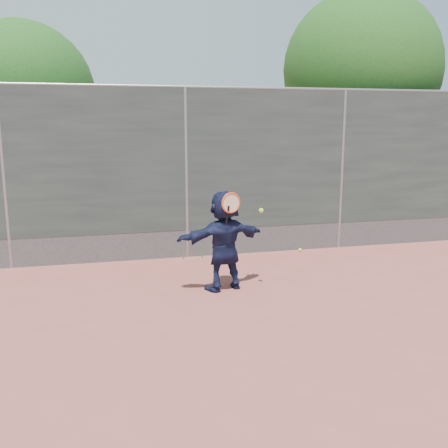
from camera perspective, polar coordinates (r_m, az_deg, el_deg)
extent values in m
plane|color=#9E4C42|center=(5.90, 1.70, -12.43)|extent=(80.00, 80.00, 0.00)
imported|color=#151A3A|center=(7.19, 0.00, -1.90)|extent=(1.42, 0.74, 1.46)
sphere|color=#C7F636|center=(9.57, 8.68, -2.94)|extent=(0.07, 0.07, 0.07)
cube|color=#38423D|center=(8.84, -4.35, 7.27)|extent=(20.00, 0.04, 2.50)
cube|color=slate|center=(9.08, -4.20, -2.22)|extent=(20.00, 0.03, 0.50)
cylinder|color=gray|center=(8.84, -4.47, 15.37)|extent=(20.00, 0.05, 0.05)
cylinder|color=gray|center=(8.88, -23.85, 4.73)|extent=(0.06, 0.06, 3.00)
cylinder|color=gray|center=(8.86, -4.32, 5.66)|extent=(0.06, 0.06, 3.00)
cylinder|color=gray|center=(9.81, 13.32, 5.94)|extent=(0.06, 0.06, 3.00)
torus|color=#ED4616|center=(6.90, 0.80, 2.43)|extent=(0.29, 0.09, 0.29)
cylinder|color=beige|center=(6.90, 0.80, 2.43)|extent=(0.24, 0.07, 0.25)
cylinder|color=black|center=(6.94, 0.35, 0.81)|extent=(0.06, 0.13, 0.33)
sphere|color=#C7F636|center=(7.08, 4.27, 1.55)|extent=(0.07, 0.07, 0.07)
cylinder|color=#382314|center=(12.47, 14.86, 6.05)|extent=(0.28, 0.28, 2.60)
sphere|color=#23561C|center=(12.48, 15.41, 16.57)|extent=(3.60, 3.60, 3.60)
sphere|color=#23561C|center=(12.98, 17.76, 14.63)|extent=(2.52, 2.52, 2.52)
cylinder|color=#382314|center=(11.87, -21.28, 4.43)|extent=(0.28, 0.28, 2.20)
sphere|color=#23561C|center=(11.82, -21.97, 13.73)|extent=(3.00, 3.00, 3.00)
sphere|color=#23561C|center=(11.94, -18.81, 12.46)|extent=(2.10, 2.10, 2.10)
cone|color=#387226|center=(9.03, -2.50, -3.05)|extent=(0.03, 0.03, 0.26)
cone|color=#387226|center=(9.11, -0.67, -2.79)|extent=(0.03, 0.03, 0.30)
cone|color=#387226|center=(8.96, -4.67, -3.33)|extent=(0.03, 0.03, 0.22)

